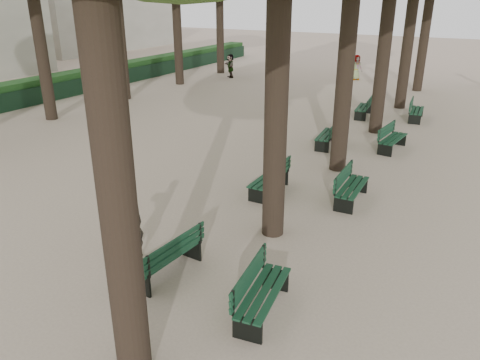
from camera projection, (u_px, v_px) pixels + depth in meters
The scene contains 16 objects.
ground at pixel (144, 277), 9.54m from camera, with size 120.00×120.00×0.00m, color tan.
bench_left_0 at pixel (167, 263), 9.54m from camera, with size 0.70×1.84×0.92m.
bench_left_1 at pixel (269, 184), 13.46m from camera, with size 0.58×1.80×0.92m.
bench_left_2 at pixel (327, 139), 17.55m from camera, with size 0.75×1.85×0.92m.
bench_left_3 at pixel (363, 111), 21.67m from camera, with size 0.75×1.85×0.92m.
bench_right_0 at pixel (263, 300), 8.39m from camera, with size 0.80×1.86×0.92m.
bench_right_1 at pixel (351, 193), 12.88m from camera, with size 0.62×1.82×0.92m.
bench_right_2 at pixel (392, 143), 17.09m from camera, with size 0.77×1.85×0.92m.
bench_right_3 at pixel (416, 114), 21.11m from camera, with size 0.73×1.85×0.92m.
man_with_map at pixel (131, 226), 9.97m from camera, with size 0.69×0.69×1.55m.
pedestrian_a at pixel (384, 66), 31.08m from camera, with size 0.82×0.34×1.69m, color #262628.
pedestrian_e at pixel (230, 66), 31.47m from camera, with size 1.44×0.31×1.55m, color #262628.
pedestrian_d at pixel (356, 67), 30.64m from camera, with size 0.79×0.32×1.61m, color #262628.
fence at pixel (57, 92), 25.02m from camera, with size 0.08×42.00×0.90m, color black.
hedge at pixel (48, 88), 25.28m from camera, with size 1.20×42.00×1.20m, color #153D15.
building_far at pixel (78, 12), 47.36m from camera, with size 12.00×16.00×7.00m, color #B7B2A3.
Camera 1 is at (5.64, -6.15, 5.42)m, focal length 35.00 mm.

